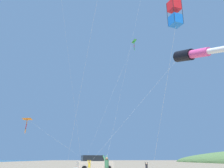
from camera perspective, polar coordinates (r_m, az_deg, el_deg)
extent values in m
cube|color=beige|center=(30.42, -4.16, -18.99)|extent=(4.56, 2.57, 0.84)
cube|color=black|center=(30.35, -4.80, -17.54)|extent=(2.82, 2.05, 0.68)
cylinder|color=black|center=(31.67, -1.81, -19.74)|extent=(0.69, 0.33, 0.66)
cylinder|color=black|center=(29.88, -0.87, -19.86)|extent=(0.69, 0.33, 0.66)
cylinder|color=black|center=(31.07, -7.36, -19.65)|extent=(0.69, 0.33, 0.66)
cube|color=white|center=(29.99, -8.69, -19.55)|extent=(0.62, 0.42, 0.06)
cylinder|color=#3D7F51|center=(20.14, -1.30, -18.87)|extent=(0.45, 0.45, 0.60)
sphere|color=#A37551|center=(20.13, -1.29, -17.70)|extent=(0.23, 0.23, 0.23)
cylinder|color=#3D7F51|center=(20.17, -1.91, -17.58)|extent=(0.26, 0.36, 0.45)
cylinder|color=#3D7F51|center=(20.34, -1.19, -17.59)|extent=(0.26, 0.36, 0.45)
cylinder|color=#232328|center=(25.27, 8.41, -19.26)|extent=(0.28, 0.28, 0.40)
sphere|color=tan|center=(25.26, 8.38, -18.63)|extent=(0.15, 0.15, 0.15)
cylinder|color=#232328|center=(25.15, 8.59, -18.57)|extent=(0.14, 0.25, 0.30)
cylinder|color=#232328|center=(25.17, 8.11, -18.59)|extent=(0.14, 0.25, 0.30)
cylinder|color=#3D7F51|center=(22.43, -1.33, -18.92)|extent=(0.42, 0.42, 0.56)
sphere|color=brown|center=(22.42, -1.32, -17.93)|extent=(0.21, 0.21, 0.21)
cylinder|color=#3D7F51|center=(22.23, -1.41, -17.84)|extent=(0.34, 0.24, 0.43)
cylinder|color=#3D7F51|center=(22.46, -1.84, -17.83)|extent=(0.34, 0.24, 0.43)
cylinder|color=gold|center=(25.83, -5.55, -19.08)|extent=(0.30, 0.30, 0.46)
sphere|color=#A37551|center=(25.83, -5.53, -18.38)|extent=(0.18, 0.18, 0.18)
cylinder|color=gold|center=(25.91, -5.84, -18.30)|extent=(0.12, 0.29, 0.35)
cylinder|color=gold|center=(25.96, -5.32, -18.31)|extent=(0.12, 0.29, 0.35)
pyramid|color=green|center=(30.10, 5.31, 10.41)|extent=(0.67, 0.97, 0.41)
cylinder|color=black|center=(30.08, 5.37, 10.34)|extent=(0.69, 0.12, 0.46)
cylinder|color=green|center=(29.97, 5.40, 9.92)|extent=(0.10, 0.09, 0.41)
cylinder|color=red|center=(29.81, 5.41, 9.20)|extent=(0.10, 0.12, 0.41)
cylinder|color=green|center=(29.63, 5.47, 8.50)|extent=(0.13, 0.12, 0.41)
cylinder|color=white|center=(28.96, -1.04, -5.12)|extent=(6.17, 4.38, 15.52)
cylinder|color=white|center=(18.85, -7.65, -1.40)|extent=(2.68, 12.26, 13.35)
cylinder|color=white|center=(23.74, 3.20, 2.71)|extent=(3.67, 6.54, 19.42)
pyramid|color=orange|center=(25.17, -19.93, -7.89)|extent=(1.13, 1.20, 0.23)
cylinder|color=black|center=(25.15, -19.93, -8.02)|extent=(0.74, 0.55, 0.18)
cylinder|color=orange|center=(25.11, -20.01, -8.64)|extent=(0.11, 0.10, 0.45)
cylinder|color=red|center=(25.05, -20.17, -9.65)|extent=(0.13, 0.13, 0.46)
cylinder|color=orange|center=(25.01, -20.36, -10.67)|extent=(0.13, 0.13, 0.46)
cylinder|color=white|center=(28.50, -10.66, -15.12)|extent=(7.76, 8.53, 5.19)
cylinder|color=black|center=(19.49, 17.15, 6.62)|extent=(1.45, 1.97, 1.28)
cylinder|color=#EF4C93|center=(18.36, 20.56, 7.07)|extent=(1.20, 1.83, 1.04)
cylinder|color=white|center=(17.31, 24.42, 7.56)|extent=(0.95, 1.68, 0.81)
cylinder|color=white|center=(20.40, 3.43, -8.77)|extent=(7.74, 5.87, 9.19)
cube|color=red|center=(12.01, 14.87, 17.83)|extent=(0.61, 0.61, 0.49)
cube|color=blue|center=(11.58, 15.18, 14.67)|extent=(0.61, 0.61, 0.49)
cylinder|color=black|center=(11.77, 16.75, 16.51)|extent=(0.02, 0.02, 1.27)
cylinder|color=black|center=(12.08, 15.26, 15.40)|extent=(0.02, 0.02, 1.27)
cylinder|color=black|center=(11.50, 14.77, 17.20)|extent=(0.02, 0.02, 1.27)
cylinder|color=black|center=(11.82, 13.30, 16.03)|extent=(0.02, 0.02, 1.27)
cylinder|color=white|center=(14.01, 11.78, -8.29)|extent=(0.69, 8.27, 7.26)
cylinder|color=white|center=(26.47, -9.97, 1.82)|extent=(3.21, 12.05, 20.34)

